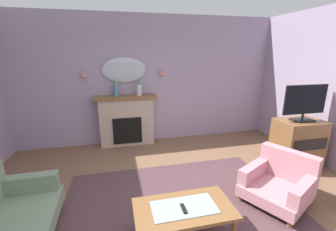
% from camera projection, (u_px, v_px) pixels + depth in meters
% --- Properties ---
extents(floor, '(7.00, 6.63, 0.10)m').
position_uv_depth(floor, '(185.00, 220.00, 2.97)').
color(floor, brown).
rests_on(floor, ground).
extents(wall_back, '(7.00, 0.10, 2.91)m').
position_uv_depth(wall_back, '(150.00, 80.00, 5.24)').
color(wall_back, '#9E8CA8').
rests_on(wall_back, ground).
extents(patterned_rug, '(3.20, 2.40, 0.01)m').
position_uv_depth(patterned_rug, '(181.00, 207.00, 3.14)').
color(patterned_rug, '#4C3338').
rests_on(patterned_rug, ground).
extents(fireplace, '(1.36, 0.36, 1.16)m').
position_uv_depth(fireplace, '(127.00, 121.00, 5.14)').
color(fireplace, tan).
rests_on(fireplace, ground).
extents(mantel_vase_centre, '(0.13, 0.13, 0.39)m').
position_uv_depth(mantel_vase_centre, '(116.00, 88.00, 4.87)').
color(mantel_vase_centre, '#4C7093').
rests_on(mantel_vase_centre, fireplace).
extents(mantel_vase_left, '(0.11, 0.11, 0.40)m').
position_uv_depth(mantel_vase_left, '(139.00, 87.00, 4.97)').
color(mantel_vase_left, silver).
rests_on(mantel_vase_left, fireplace).
extents(wall_mirror, '(0.96, 0.06, 0.56)m').
position_uv_depth(wall_mirror, '(124.00, 70.00, 4.97)').
color(wall_mirror, '#B2BCC6').
extents(wall_sconce_left, '(0.14, 0.14, 0.14)m').
position_uv_depth(wall_sconce_left, '(83.00, 73.00, 4.74)').
color(wall_sconce_left, '#D17066').
extents(wall_sconce_right, '(0.14, 0.14, 0.14)m').
position_uv_depth(wall_sconce_right, '(162.00, 72.00, 5.12)').
color(wall_sconce_right, '#D17066').
extents(coffee_table, '(1.10, 0.60, 0.45)m').
position_uv_depth(coffee_table, '(184.00, 212.00, 2.49)').
color(coffee_table, brown).
rests_on(coffee_table, ground).
extents(tv_remote, '(0.04, 0.16, 0.02)m').
position_uv_depth(tv_remote, '(184.00, 209.00, 2.44)').
color(tv_remote, black).
rests_on(tv_remote, coffee_table).
extents(armchair_by_coffee_table, '(1.10, 1.09, 0.71)m').
position_uv_depth(armchair_by_coffee_table, '(280.00, 181.00, 3.22)').
color(armchair_by_coffee_table, '#B77A84').
rests_on(armchair_by_coffee_table, ground).
extents(tv_cabinet, '(0.80, 0.57, 0.90)m').
position_uv_depth(tv_cabinet, '(297.00, 143.00, 4.19)').
color(tv_cabinet, brown).
rests_on(tv_cabinet, ground).
extents(tv_flatscreen, '(0.84, 0.24, 0.65)m').
position_uv_depth(tv_flatscreen, '(305.00, 102.00, 3.95)').
color(tv_flatscreen, black).
rests_on(tv_flatscreen, tv_cabinet).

